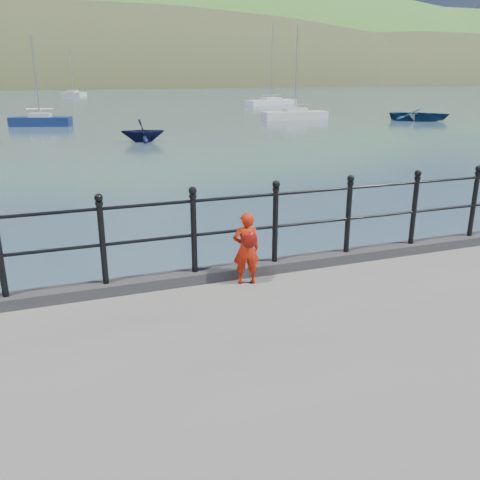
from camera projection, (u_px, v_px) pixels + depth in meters
name	position (u px, v px, depth m)	size (l,w,h in m)	color
ground	(233.00, 334.00, 7.70)	(600.00, 600.00, 0.00)	#2D4251
kerb	(236.00, 271.00, 7.24)	(60.00, 0.30, 0.15)	#28282B
railing	(236.00, 220.00, 7.00)	(18.11, 0.11, 1.20)	black
far_shore	(142.00, 134.00, 241.05)	(830.00, 200.00, 156.00)	#333A21
child	(246.00, 248.00, 6.85)	(0.40, 0.34, 1.00)	red
launch_blue	(419.00, 115.00, 44.07)	(3.52, 4.93, 1.02)	navy
launch_navy	(143.00, 131.00, 29.84)	(2.14, 2.48, 1.30)	black
sailboat_deep	(73.00, 94.00, 99.17)	(4.81, 5.80, 8.71)	silver
sailboat_port	(41.00, 122.00, 39.33)	(4.75, 2.69, 6.79)	navy
sailboat_near	(295.00, 116.00, 45.41)	(5.92, 1.99, 8.07)	silver
sailboat_far	(271.00, 103.00, 67.61)	(7.59, 3.84, 10.31)	white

